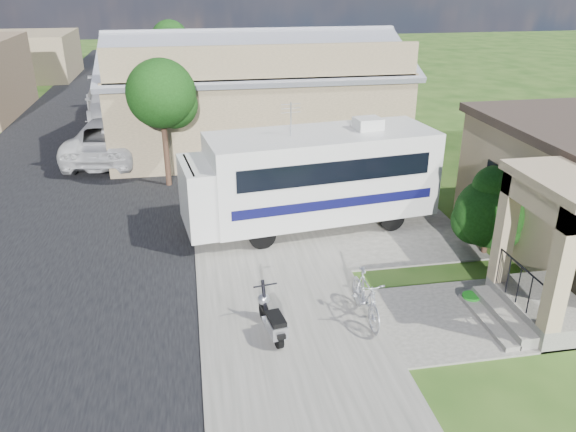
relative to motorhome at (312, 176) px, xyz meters
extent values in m
plane|color=#1E4111|center=(-0.60, -4.55, -1.65)|extent=(120.00, 120.00, 0.00)
cube|color=black|center=(-8.10, 5.45, -1.64)|extent=(9.00, 80.00, 0.02)
cube|color=#5A5951|center=(-1.60, 5.45, -1.62)|extent=(4.00, 80.00, 0.06)
cube|color=#5A5951|center=(0.90, -0.05, -1.62)|extent=(7.00, 6.00, 0.05)
cube|color=#5A5951|center=(2.40, -5.55, -1.62)|extent=(4.00, 3.00, 0.05)
cube|color=black|center=(4.88, -1.85, 0.05)|extent=(0.04, 1.10, 1.20)
cube|color=#5A5951|center=(4.10, -5.85, -1.40)|extent=(1.60, 2.40, 0.50)
cube|color=#5A5951|center=(3.10, -5.85, -1.49)|extent=(0.40, 2.16, 0.32)
cube|color=#5A5951|center=(2.75, -5.85, -1.57)|extent=(0.35, 2.16, 0.16)
cube|color=#867055|center=(3.48, -4.82, 0.20)|extent=(0.35, 0.35, 2.70)
cube|color=#867055|center=(3.48, -6.87, 0.20)|extent=(0.35, 0.35, 2.70)
cube|color=#867055|center=(3.48, -5.85, 1.30)|extent=(0.35, 2.40, 0.50)
cylinder|color=black|center=(3.35, -5.85, -0.25)|extent=(0.04, 1.70, 0.04)
cube|color=brown|center=(-0.60, 9.45, 0.15)|extent=(12.00, 8.00, 3.60)
cube|color=slate|center=(-0.60, 7.45, 2.50)|extent=(12.50, 4.40, 1.78)
cube|color=slate|center=(-0.60, 11.45, 2.50)|extent=(12.50, 4.40, 1.78)
cube|color=slate|center=(-0.60, 9.45, 3.20)|extent=(12.50, 0.50, 0.22)
cube|color=brown|center=(-0.60, 5.55, 2.50)|extent=(11.76, 0.20, 1.30)
cube|color=brown|center=(-15.60, 29.45, -0.05)|extent=(8.00, 7.00, 3.20)
cylinder|color=#322016|center=(-4.40, 4.45, -0.07)|extent=(0.20, 0.20, 3.15)
sphere|color=black|center=(-4.40, 4.45, 1.73)|extent=(2.40, 2.40, 2.40)
sphere|color=black|center=(-4.00, 4.65, 1.28)|extent=(1.68, 1.68, 1.68)
cylinder|color=#322016|center=(-4.40, 14.45, 0.00)|extent=(0.20, 0.20, 3.29)
sphere|color=black|center=(-4.40, 14.45, 1.88)|extent=(2.40, 2.40, 2.40)
sphere|color=black|center=(-4.00, 14.65, 1.41)|extent=(1.68, 1.68, 1.68)
cylinder|color=#322016|center=(-4.40, 23.45, -0.14)|extent=(0.20, 0.20, 3.01)
sphere|color=black|center=(-4.40, 23.45, 1.58)|extent=(2.40, 2.40, 2.40)
sphere|color=black|center=(-4.00, 23.65, 1.15)|extent=(1.68, 1.68, 1.68)
cube|color=silver|center=(0.28, 0.04, 0.03)|extent=(6.98, 3.25, 2.50)
cube|color=silver|center=(-3.43, -0.45, -0.26)|extent=(1.06, 2.36, 1.92)
cube|color=black|center=(-3.60, -0.47, 0.27)|extent=(0.32, 2.03, 0.86)
cube|color=black|center=(0.44, -1.17, 0.48)|extent=(5.67, 0.77, 0.62)
cube|color=black|center=(0.13, 1.24, 0.48)|extent=(5.67, 0.77, 0.62)
cube|color=#0A0B35|center=(0.44, -1.17, -0.47)|extent=(6.01, 0.80, 0.29)
cube|color=#0A0B35|center=(0.13, 1.24, -0.47)|extent=(6.01, 0.80, 0.29)
cube|color=silver|center=(1.71, 0.22, 1.45)|extent=(0.85, 0.77, 0.34)
cylinder|color=#B5B6BD|center=(-0.67, -0.09, 1.76)|extent=(0.04, 0.04, 0.96)
cylinder|color=black|center=(-1.71, -1.29, -1.22)|extent=(0.80, 0.37, 0.77)
cylinder|color=black|center=(-1.99, 0.81, -1.22)|extent=(0.80, 0.37, 0.77)
cylinder|color=black|center=(2.29, -0.77, -1.22)|extent=(0.80, 0.37, 0.77)
cylinder|color=black|center=(2.02, 1.33, -1.22)|extent=(0.80, 0.37, 0.77)
cylinder|color=#322016|center=(4.35, -2.66, -1.27)|extent=(0.15, 0.15, 0.76)
sphere|color=black|center=(4.35, -2.66, -0.42)|extent=(1.89, 1.89, 1.89)
sphere|color=black|center=(4.73, -2.37, -0.04)|extent=(1.52, 1.52, 1.52)
sphere|color=black|center=(4.07, -2.47, -0.70)|extent=(1.33, 1.33, 1.33)
sphere|color=black|center=(4.54, -2.94, -0.80)|extent=(1.14, 1.14, 1.14)
sphere|color=black|center=(4.35, -2.66, 0.34)|extent=(1.14, 1.14, 1.14)
cylinder|color=black|center=(-1.99, -5.93, -1.38)|extent=(0.18, 0.44, 0.42)
cylinder|color=black|center=(-2.15, -4.88, -1.38)|extent=(0.18, 0.44, 0.42)
cube|color=#B5B6BD|center=(-2.06, -5.45, -1.32)|extent=(0.37, 0.57, 0.08)
cube|color=#B5B6BD|center=(-2.00, -5.83, -1.18)|extent=(0.40, 0.57, 0.29)
cube|color=black|center=(-2.01, -5.78, -0.99)|extent=(0.37, 0.62, 0.12)
cube|color=black|center=(-1.97, -6.07, -1.20)|extent=(0.20, 0.22, 0.10)
cylinder|color=black|center=(-2.14, -4.95, -0.99)|extent=(0.13, 0.33, 0.80)
sphere|color=#B5B6BD|center=(-2.15, -4.88, -1.06)|extent=(0.27, 0.27, 0.27)
sphere|color=black|center=(-2.16, -4.80, -1.06)|extent=(0.12, 0.12, 0.12)
cylinder|color=black|center=(-2.13, -5.02, -0.63)|extent=(0.53, 0.12, 0.03)
cube|color=black|center=(-2.15, -4.88, -1.26)|extent=(0.17, 0.29, 0.06)
imported|color=#B5B6BD|center=(0.09, -5.24, -1.09)|extent=(0.56, 1.88, 1.12)
imported|color=silver|center=(-6.72, 8.33, -0.79)|extent=(3.66, 6.53, 1.73)
imported|color=silver|center=(-7.36, 14.96, -0.68)|extent=(3.68, 7.04, 1.95)
cylinder|color=#156B17|center=(2.79, -4.97, -1.56)|extent=(0.42, 0.42, 0.19)
camera|label=1|loc=(-3.48, -15.43, 5.58)|focal=35.00mm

